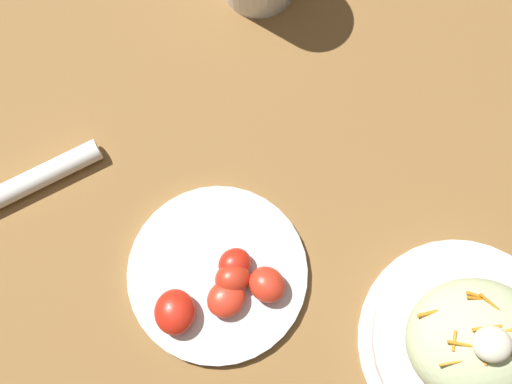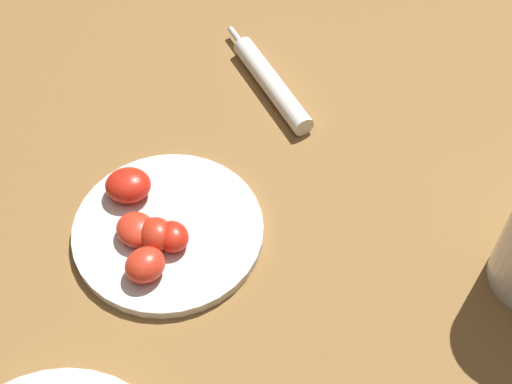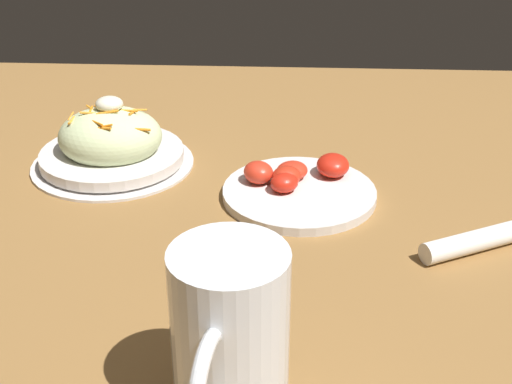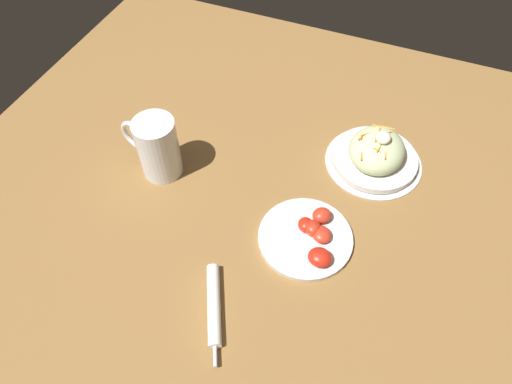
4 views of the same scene
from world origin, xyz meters
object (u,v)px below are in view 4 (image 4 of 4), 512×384
Objects in this scene: beer_mug at (158,150)px; tomato_plate at (309,237)px; napkin_roll at (214,305)px; salad_plate at (376,154)px.

beer_mug is 0.76× the size of tomato_plate.
tomato_plate is at bearing 81.66° from beer_mug.
tomato_plate is (-0.22, 0.12, -0.00)m from napkin_roll.
salad_plate reaches higher than napkin_roll.
beer_mug is at bearing -98.34° from tomato_plate.
salad_plate is 0.52m from napkin_roll.
beer_mug reaches higher than salad_plate.
napkin_roll is at bearing 44.29° from beer_mug.
tomato_plate is (0.27, -0.08, -0.02)m from salad_plate.
napkin_roll is at bearing -22.45° from salad_plate.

